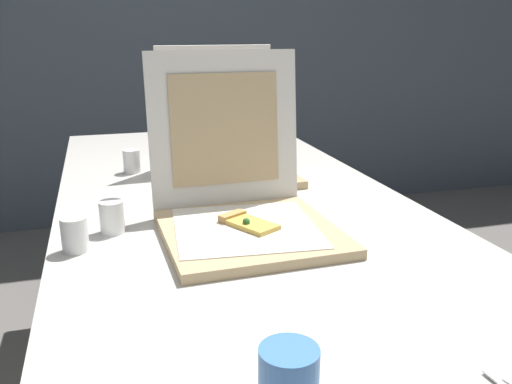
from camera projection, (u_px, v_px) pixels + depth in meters
wall_back at (147, 7)px, 3.16m from camera, size 10.00×0.10×2.60m
table at (233, 216)px, 1.44m from camera, size 0.89×2.03×0.75m
pizza_box_front at (244, 207)px, 1.18m from camera, size 0.37×0.41×0.38m
pizza_box_middle at (224, 157)px, 1.63m from camera, size 0.38×0.38×0.38m
cup_white_far at (132, 161)px, 1.67m from camera, size 0.05×0.05×0.07m
cup_white_near_center at (112, 217)px, 1.18m from camera, size 0.05×0.05×0.07m
cup_white_near_left at (75, 234)px, 1.08m from camera, size 0.05×0.05×0.07m
cup_printed_front at (288, 384)px, 0.61m from camera, size 0.07×0.07×0.09m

